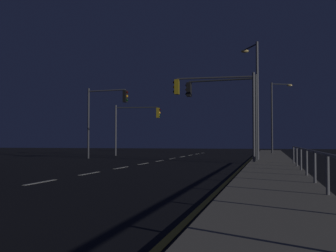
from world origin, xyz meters
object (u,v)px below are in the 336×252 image
(traffic_light_near_right, at_px, (218,98))
(street_lamp_across_street, at_px, (275,110))
(traffic_light_near_left, at_px, (105,109))
(traffic_light_overhead_east, at_px, (224,100))
(traffic_light_far_center, at_px, (136,119))
(street_lamp_corner, at_px, (255,90))

(traffic_light_near_right, xyz_separation_m, street_lamp_across_street, (3.76, 18.95, 0.53))
(traffic_light_near_right, bearing_deg, traffic_light_near_left, 151.87)
(traffic_light_near_left, height_order, traffic_light_near_right, traffic_light_near_left)
(traffic_light_overhead_east, xyz_separation_m, traffic_light_far_center, (-9.61, 11.09, -0.58))
(traffic_light_far_center, distance_m, street_lamp_across_street, 14.73)
(traffic_light_overhead_east, relative_size, traffic_light_near_right, 1.00)
(street_lamp_across_street, bearing_deg, traffic_light_near_right, -101.23)
(traffic_light_overhead_east, distance_m, traffic_light_far_center, 14.69)
(traffic_light_overhead_east, relative_size, street_lamp_across_street, 0.75)
(traffic_light_far_center, bearing_deg, street_lamp_across_street, 26.90)
(street_lamp_across_street, xyz_separation_m, street_lamp_corner, (-1.57, -15.38, 0.40))
(traffic_light_far_center, relative_size, street_lamp_across_street, 0.66)
(traffic_light_near_right, bearing_deg, street_lamp_corner, 58.40)
(traffic_light_overhead_east, height_order, traffic_light_near_right, traffic_light_overhead_east)
(traffic_light_overhead_east, bearing_deg, street_lamp_corner, 50.80)
(traffic_light_far_center, relative_size, street_lamp_corner, 0.60)
(traffic_light_near_left, relative_size, traffic_light_near_right, 1.04)
(street_lamp_corner, bearing_deg, traffic_light_near_right, -121.60)
(traffic_light_near_left, bearing_deg, traffic_light_overhead_east, -21.64)
(traffic_light_overhead_east, height_order, street_lamp_across_street, street_lamp_across_street)
(traffic_light_overhead_east, relative_size, traffic_light_near_left, 0.97)
(traffic_light_near_left, relative_size, street_lamp_corner, 0.70)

